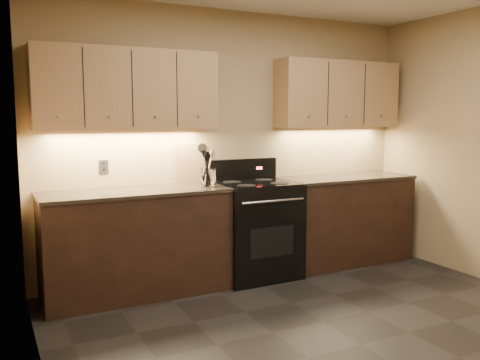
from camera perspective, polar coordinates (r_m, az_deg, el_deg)
floor at (r=3.78m, az=13.42°, el=-17.52°), size 4.00×4.00×0.00m
wall_back at (r=5.13m, az=-0.76°, el=4.17°), size 4.00×0.04×2.60m
wall_left at (r=2.63m, az=-21.13°, el=0.83°), size 0.04×4.00×2.60m
counter_left at (r=4.59m, az=-11.57°, el=-6.89°), size 1.62×0.62×0.93m
counter_right at (r=5.61m, az=11.54°, el=-4.31°), size 1.46×0.62×0.93m
stove at (r=5.00m, az=1.70°, el=-5.42°), size 0.76×0.68×1.14m
upper_cab_left at (r=4.60m, az=-12.49°, el=9.89°), size 1.60×0.30×0.70m
upper_cab_right at (r=5.63m, az=10.92°, el=9.40°), size 1.44×0.30×0.70m
outlet_plate at (r=4.71m, az=-15.06°, el=1.47°), size 0.08×0.01×0.12m
utensil_crock at (r=4.67m, az=-3.56°, el=0.27°), size 0.18×0.18×0.17m
cutting_board at (r=4.92m, az=-5.63°, el=1.89°), size 0.30×0.08×0.38m
wooden_spoon at (r=4.64m, az=-3.95°, el=1.54°), size 0.18×0.14×0.34m
black_spoon at (r=4.67m, az=-3.72°, el=1.35°), size 0.08×0.12×0.31m
black_turner at (r=4.66m, az=-3.43°, el=1.51°), size 0.16×0.10×0.34m
steel_skimmer at (r=4.66m, az=-3.23°, el=1.75°), size 0.18×0.12×0.38m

